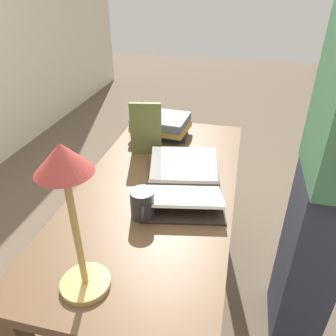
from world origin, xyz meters
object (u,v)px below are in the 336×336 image
Objects in this scene: book_stack_tall at (161,125)px; person_reader at (334,170)px; book_standing_upright at (146,129)px; reading_lamp at (68,191)px; coffee_mug at (144,204)px; open_book at (184,182)px.

book_stack_tall is 0.85m from person_reader.
reading_lamp reaches higher than book_standing_upright.
person_reader reaches higher than reading_lamp.
reading_lamp is (-0.99, -0.04, 0.25)m from book_stack_tall.
book_standing_upright is 0.79m from person_reader.
person_reader is (-0.40, -0.75, 0.07)m from book_stack_tall.
reading_lamp reaches higher than coffee_mug.
reading_lamp is 0.94m from person_reader.
book_stack_tall reaches higher than coffee_mug.
open_book is 4.51× the size of coffee_mug.
coffee_mug is 0.06× the size of person_reader.
person_reader is at bearing -114.76° from book_standing_upright.
open_book is at bearing -147.40° from book_standing_upright.
open_book is 0.64m from reading_lamp.
coffee_mug is at bearing -170.95° from book_stack_tall.
coffee_mug is (-0.46, -0.13, -0.07)m from book_standing_upright.
coffee_mug is at bearing -175.06° from book_standing_upright.
reading_lamp is at bearing 173.73° from book_standing_upright.
person_reader reaches higher than open_book.
book_standing_upright is 0.81m from reading_lamp.
person_reader reaches higher than book_standing_upright.
book_stack_tall is at bearing -118.36° from person_reader.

